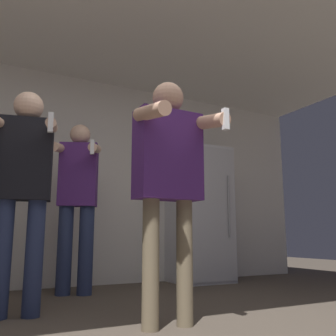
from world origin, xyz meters
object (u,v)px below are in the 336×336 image
(person_woman_foreground, at_px, (169,168))
(person_spectator_back, at_px, (77,197))
(refrigerator, at_px, (200,214))
(person_man_side, at_px, (24,180))

(person_woman_foreground, height_order, person_spectator_back, person_spectator_back)
(refrigerator, bearing_deg, person_woman_foreground, -127.04)
(person_woman_foreground, bearing_deg, person_spectator_back, 97.46)
(refrigerator, relative_size, person_man_side, 1.02)
(person_man_side, relative_size, person_spectator_back, 0.97)
(refrigerator, bearing_deg, person_man_side, -153.05)
(person_man_side, bearing_deg, refrigerator, 26.95)
(person_spectator_back, bearing_deg, person_man_side, -126.10)
(person_woman_foreground, xyz_separation_m, person_spectator_back, (-0.21, 1.63, -0.06))
(person_man_side, distance_m, person_spectator_back, 1.06)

